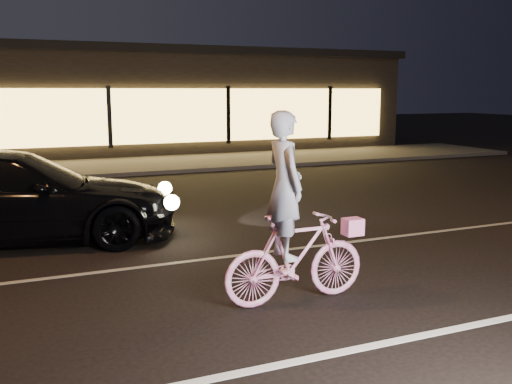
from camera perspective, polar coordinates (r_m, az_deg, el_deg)
name	(u,v)px	position (r m, az deg, el deg)	size (l,w,h in m)	color
ground	(303,297)	(7.23, 4.72, -10.43)	(90.00, 90.00, 0.00)	black
lane_stripe_near	(372,346)	(6.05, 11.56, -14.84)	(60.00, 0.12, 0.01)	silver
lane_stripe_far	(243,255)	(8.95, -1.28, -6.29)	(60.00, 0.10, 0.01)	gray
sidewalk	(120,166)	(19.40, -13.43, 2.53)	(30.00, 4.00, 0.12)	#383533
storefront	(93,100)	(25.15, -15.97, 8.87)	(25.40, 8.42, 4.20)	black
cyclist	(293,236)	(6.81, 3.72, -4.45)	(1.84, 0.63, 2.31)	#EE2D8B
sedan	(13,198)	(10.32, -23.13, -0.51)	(5.63, 3.03, 1.55)	black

